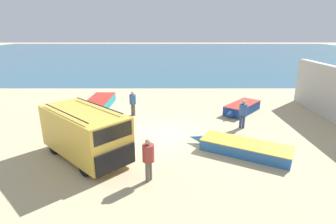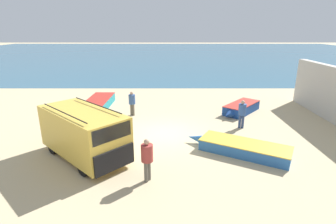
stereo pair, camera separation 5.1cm
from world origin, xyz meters
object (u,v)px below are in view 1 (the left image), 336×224
at_px(fishing_rowboat_0, 100,102).
at_px(fishing_rowboat_2, 241,108).
at_px(fishing_rowboat_1, 242,148).
at_px(fisherman_3, 133,101).
at_px(fisherman_1, 243,112).
at_px(fisherman_0, 148,156).
at_px(parked_van, 85,132).

relative_size(fishing_rowboat_0, fishing_rowboat_2, 1.37).
bearing_deg(fishing_rowboat_1, fisherman_3, -14.37).
bearing_deg(fisherman_3, fishing_rowboat_0, -101.03).
bearing_deg(fisherman_1, fishing_rowboat_2, 1.26).
xyz_separation_m(fishing_rowboat_0, fisherman_0, (4.57, -10.57, 0.75)).
bearing_deg(fishing_rowboat_1, parked_van, 32.58).
height_order(fisherman_1, fisherman_3, fisherman_1).
bearing_deg(parked_van, fishing_rowboat_1, 46.80).
bearing_deg(fishing_rowboat_0, parked_van, -169.02).
xyz_separation_m(parked_van, fisherman_0, (3.11, -2.05, -0.18)).
relative_size(parked_van, fisherman_0, 2.69).
height_order(fishing_rowboat_0, fisherman_3, fisherman_3).
distance_m(fishing_rowboat_1, fisherman_1, 3.59).
xyz_separation_m(fishing_rowboat_0, fishing_rowboat_1, (9.00, -8.09, -0.05)).
xyz_separation_m(parked_van, fishing_rowboat_0, (-1.46, 8.51, -0.93)).
relative_size(fishing_rowboat_2, fisherman_0, 2.03).
height_order(parked_van, fishing_rowboat_1, parked_van).
relative_size(parked_van, fishing_rowboat_0, 0.97).
bearing_deg(parked_van, fisherman_1, 67.91).
bearing_deg(fisherman_3, fishing_rowboat_1, 72.98).
distance_m(parked_van, fishing_rowboat_0, 8.69).
bearing_deg(fisherman_3, fisherman_1, 97.36).
xyz_separation_m(fisherman_0, fisherman_3, (-1.69, 8.34, -0.06)).
xyz_separation_m(parked_van, fisherman_1, (8.44, 3.82, -0.21)).
xyz_separation_m(parked_van, fishing_rowboat_2, (9.21, 6.86, -0.93)).
relative_size(fisherman_1, fisherman_3, 1.02).
relative_size(parked_van, fishing_rowboat_1, 0.98).
bearing_deg(fishing_rowboat_0, fishing_rowboat_1, -130.68).
xyz_separation_m(fishing_rowboat_1, fisherman_0, (-4.43, -2.48, 0.81)).
distance_m(parked_van, fishing_rowboat_2, 11.52).
bearing_deg(fishing_rowboat_1, fisherman_1, -75.45).
height_order(parked_van, fishing_rowboat_0, parked_van).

